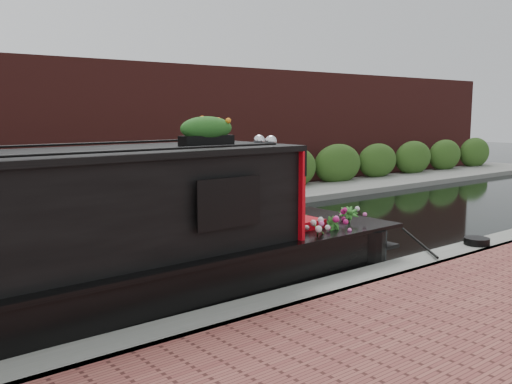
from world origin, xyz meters
TOP-DOWN VIEW (x-y plane):
  - ground at (0.00, 0.00)m, footprint 80.00×80.00m
  - near_bank_coping at (0.00, -3.30)m, footprint 40.00×0.60m
  - far_bank_path at (0.00, 4.20)m, footprint 40.00×2.40m
  - far_hedge at (0.00, 5.10)m, footprint 40.00×1.10m
  - far_brick_wall at (0.00, 7.20)m, footprint 40.00×1.00m
  - rope_fender at (1.93, -1.99)m, footprint 0.35×0.39m
  - coiled_mooring_rope at (3.42, -3.29)m, footprint 0.44×0.44m

SIDE VIEW (x-z plane):
  - ground at x=0.00m, z-range 0.00..0.00m
  - near_bank_coping at x=0.00m, z-range -0.25..0.25m
  - far_bank_path at x=0.00m, z-range -0.17..0.17m
  - far_hedge at x=0.00m, z-range -1.40..1.40m
  - far_brick_wall at x=0.00m, z-range -4.00..4.00m
  - rope_fender at x=1.93m, z-range 0.00..0.35m
  - coiled_mooring_rope at x=3.42m, z-range 0.25..0.37m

